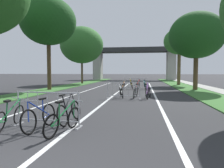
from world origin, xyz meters
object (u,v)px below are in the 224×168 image
at_px(tree_left_pine_far, 82,45).
at_px(tree_right_maple_mid, 196,36).
at_px(bicycle_black_2, 69,111).
at_px(bicycle_orange_9, 123,86).
at_px(crowd_barrier_third, 135,84).
at_px(bicycle_green_10, 10,117).
at_px(bicycle_silver_8, 136,92).
at_px(crowd_barrier_nearest, 48,109).
at_px(bicycle_red_7, 138,86).
at_px(tree_right_oak_mid, 179,42).
at_px(bicycle_blue_1, 40,117).
at_px(bicycle_purple_3, 148,92).
at_px(crowd_barrier_second, 123,90).
at_px(bicycle_white_6, 121,92).
at_px(bicycle_teal_4, 145,86).
at_px(bicycle_yellow_5, 132,85).
at_px(tree_left_cypress_far, 48,22).
at_px(bicycle_green_0, 63,120).

distance_m(tree_left_pine_far, tree_right_maple_mid, 15.31).
height_order(bicycle_black_2, bicycle_orange_9, bicycle_black_2).
bearing_deg(crowd_barrier_third, tree_right_maple_mid, 2.52).
distance_m(tree_left_pine_far, crowd_barrier_third, 12.20).
distance_m(bicycle_orange_9, bicycle_green_10, 13.64).
relative_size(tree_left_pine_far, bicycle_silver_8, 4.66).
relative_size(crowd_barrier_nearest, bicycle_red_7, 1.23).
relative_size(tree_right_oak_mid, crowd_barrier_third, 3.41).
xyz_separation_m(crowd_barrier_third, bicycle_orange_9, (-1.11, -0.40, -0.17)).
relative_size(bicycle_blue_1, bicycle_silver_8, 0.98).
distance_m(tree_left_pine_far, bicycle_black_2, 22.55).
height_order(crowd_barrier_nearest, bicycle_purple_3, crowd_barrier_nearest).
height_order(crowd_barrier_second, bicycle_black_2, crowd_barrier_second).
bearing_deg(bicycle_red_7, bicycle_white_6, -88.74).
relative_size(bicycle_black_2, bicycle_silver_8, 1.01).
distance_m(bicycle_red_7, bicycle_silver_8, 5.71).
xyz_separation_m(tree_right_maple_mid, tree_right_oak_mid, (-0.31, 7.01, 0.48)).
height_order(bicycle_blue_1, bicycle_purple_3, bicycle_purple_3).
height_order(crowd_barrier_third, bicycle_teal_4, crowd_barrier_third).
relative_size(crowd_barrier_nearest, bicycle_white_6, 1.29).
bearing_deg(bicycle_green_10, bicycle_yellow_5, 72.46).
bearing_deg(bicycle_teal_4, tree_right_maple_mid, -9.97).
bearing_deg(bicycle_black_2, tree_left_pine_far, 109.86).
relative_size(bicycle_red_7, bicycle_silver_8, 1.01).
distance_m(bicycle_blue_1, bicycle_green_10, 0.90).
xyz_separation_m(tree_right_maple_mid, crowd_barrier_third, (-5.40, -0.24, -4.38)).
xyz_separation_m(bicycle_teal_4, bicycle_red_7, (-0.69, -1.01, 0.03)).
bearing_deg(bicycle_orange_9, bicycle_yellow_5, 54.59).
height_order(bicycle_purple_3, bicycle_teal_4, bicycle_purple_3).
relative_size(tree_left_pine_far, bicycle_orange_9, 4.69).
height_order(tree_left_cypress_far, bicycle_green_10, tree_left_cypress_far).
height_order(bicycle_blue_1, bicycle_silver_8, bicycle_blue_1).
distance_m(tree_right_oak_mid, bicycle_green_10, 23.22).
height_order(bicycle_blue_1, bicycle_teal_4, bicycle_teal_4).
xyz_separation_m(tree_left_cypress_far, bicycle_white_6, (6.99, -4.33, -5.75)).
distance_m(crowd_barrier_third, bicycle_white_6, 6.21).
xyz_separation_m(bicycle_green_0, bicycle_red_7, (1.58, 13.61, 0.02)).
bearing_deg(bicycle_black_2, bicycle_blue_1, -118.65).
bearing_deg(bicycle_red_7, tree_left_pine_far, 142.52).
relative_size(tree_right_oak_mid, bicycle_green_10, 4.21).
xyz_separation_m(tree_right_oak_mid, bicycle_silver_8, (-4.83, -13.43, -5.02)).
distance_m(crowd_barrier_second, bicycle_yellow_5, 7.30).
xyz_separation_m(crowd_barrier_third, bicycle_silver_8, (0.26, -6.18, -0.16)).
height_order(crowd_barrier_second, bicycle_teal_4, crowd_barrier_second).
relative_size(tree_left_cypress_far, crowd_barrier_nearest, 3.95).
xyz_separation_m(crowd_barrier_third, bicycle_white_6, (-0.68, -6.17, -0.16)).
relative_size(tree_right_maple_mid, crowd_barrier_nearest, 3.35).
bearing_deg(crowd_barrier_second, tree_right_maple_mid, 49.90).
xyz_separation_m(tree_left_pine_far, bicycle_black_2, (6.06, -21.16, -4.94)).
distance_m(bicycle_black_2, bicycle_teal_4, 13.74).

